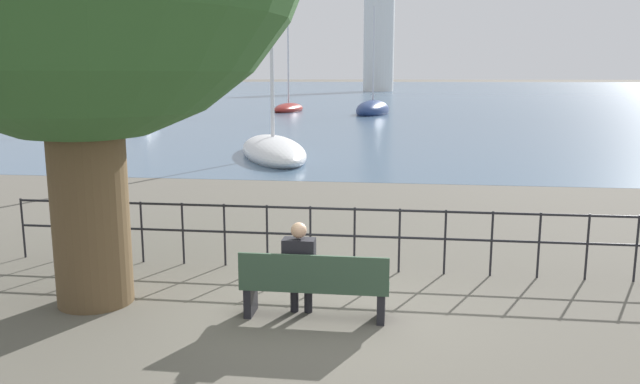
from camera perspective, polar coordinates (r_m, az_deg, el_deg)
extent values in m
plane|color=#605B51|center=(8.38, -0.45, -11.33)|extent=(1000.00, 1000.00, 0.00)
cube|color=#47607A|center=(168.27, 7.17, 9.46)|extent=(600.00, 300.00, 0.01)
cylinder|color=brown|center=(9.03, -20.36, 0.17)|extent=(1.03, 1.03, 3.20)
cube|color=#334C38|center=(8.23, -0.46, -8.58)|extent=(1.93, 0.45, 0.05)
cube|color=#334C38|center=(7.96, -0.66, -7.36)|extent=(1.93, 0.04, 0.45)
cube|color=black|center=(8.46, -6.35, -9.72)|extent=(0.10, 0.41, 0.40)
cube|color=black|center=(8.24, 5.62, -10.27)|extent=(0.10, 0.41, 0.40)
cylinder|color=black|center=(8.49, -2.35, -9.42)|extent=(0.11, 0.11, 0.45)
cylinder|color=black|center=(8.46, -1.08, -9.48)|extent=(0.11, 0.11, 0.45)
cube|color=black|center=(8.30, -1.82, -7.87)|extent=(0.36, 0.26, 0.14)
cube|color=black|center=(8.14, -1.93, -6.37)|extent=(0.42, 0.24, 0.61)
sphere|color=tan|center=(8.03, -1.95, -3.52)|extent=(0.21, 0.21, 0.21)
cylinder|color=black|center=(11.99, -25.51, -3.00)|extent=(0.04, 0.04, 1.05)
cylinder|color=black|center=(11.61, -22.52, -3.18)|extent=(0.04, 0.04, 1.05)
cylinder|color=black|center=(11.27, -19.34, -3.36)|extent=(0.04, 0.04, 1.05)
cylinder|color=black|center=(10.97, -15.97, -3.54)|extent=(0.04, 0.04, 1.05)
cylinder|color=black|center=(10.71, -12.42, -3.72)|extent=(0.04, 0.04, 1.05)
cylinder|color=black|center=(10.49, -8.71, -3.90)|extent=(0.04, 0.04, 1.05)
cylinder|color=black|center=(10.32, -4.85, -4.06)|extent=(0.04, 0.04, 1.05)
cylinder|color=black|center=(10.19, -0.88, -4.20)|extent=(0.04, 0.04, 1.05)
cylinder|color=black|center=(10.11, 3.17, -4.33)|extent=(0.04, 0.04, 1.05)
cylinder|color=black|center=(10.09, 7.26, -4.44)|extent=(0.04, 0.04, 1.05)
cylinder|color=black|center=(10.12, 11.36, -4.53)|extent=(0.04, 0.04, 1.05)
cylinder|color=black|center=(10.19, 15.41, -4.59)|extent=(0.04, 0.04, 1.05)
cylinder|color=black|center=(10.32, 19.38, -4.63)|extent=(0.04, 0.04, 1.05)
cylinder|color=black|center=(10.50, 23.24, -4.64)|extent=(0.04, 0.04, 1.05)
cylinder|color=black|center=(10.72, 26.96, -4.64)|extent=(0.04, 0.04, 1.05)
cylinder|color=black|center=(10.03, 1.15, -1.54)|extent=(10.80, 0.04, 0.04)
cylinder|color=black|center=(10.13, 1.14, -3.98)|extent=(10.80, 0.04, 0.04)
ellipsoid|color=white|center=(24.43, -4.31, 3.75)|extent=(4.60, 7.65, 1.13)
cylinder|color=silver|center=(24.28, -4.44, 12.88)|extent=(0.14, 0.14, 7.08)
ellipsoid|color=silver|center=(39.64, -15.73, 6.02)|extent=(3.50, 6.47, 1.17)
cylinder|color=silver|center=(39.58, -16.08, 12.96)|extent=(0.14, 0.14, 8.89)
ellipsoid|color=maroon|center=(55.71, -2.88, 7.59)|extent=(2.69, 5.77, 1.05)
cylinder|color=silver|center=(55.71, -2.94, 13.67)|extent=(0.14, 0.14, 11.18)
ellipsoid|color=navy|center=(51.84, 4.85, 7.47)|extent=(3.35, 6.83, 1.64)
cylinder|color=silver|center=(51.78, 4.92, 12.31)|extent=(0.14, 0.14, 7.78)
cylinder|color=white|center=(128.23, 5.40, 13.84)|extent=(6.06, 6.06, 20.93)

